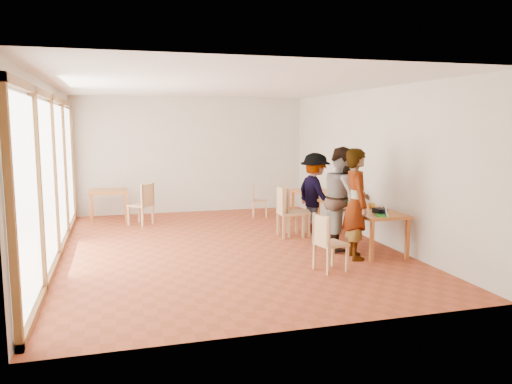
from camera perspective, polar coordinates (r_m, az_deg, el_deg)
ground at (r=9.52m, az=-3.62°, el=-6.25°), size 8.00×8.00×0.00m
wall_back at (r=13.20m, az=-7.36°, el=4.21°), size 6.00×0.10×3.00m
wall_front at (r=5.45m, az=5.17°, el=-0.74°), size 6.00×0.10×3.00m
wall_right at (r=10.33m, az=12.83°, el=3.11°), size 0.10×8.00×3.00m
window_wall at (r=9.13m, az=-22.19°, el=2.14°), size 0.10×8.00×3.00m
ceiling at (r=9.27m, az=-3.78°, el=12.18°), size 6.00×8.00×0.04m
communal_table at (r=10.40m, az=9.65°, el=-1.20°), size 0.80×4.00×0.75m
side_table at (r=12.35m, az=-16.54°, el=-0.17°), size 0.90×0.90×0.75m
chair_near at (r=7.89m, az=8.01°, el=-5.08°), size 0.51×0.51×0.49m
chair_mid at (r=10.22m, az=3.39°, el=-1.67°), size 0.50×0.50×0.55m
chair_far at (r=10.37m, az=4.21°, el=-1.54°), size 0.58×0.58×0.55m
chair_empty at (r=12.48m, az=0.03°, el=-0.56°), size 0.47×0.47×0.43m
chair_spare at (r=11.65m, az=-12.68°, el=-0.86°), size 0.64×0.64×0.52m
person_near at (r=8.70m, az=11.41°, el=-1.34°), size 0.59×0.77×1.90m
person_mid at (r=9.32m, az=9.90°, el=-0.71°), size 0.95×1.09×1.90m
person_far at (r=10.64m, az=6.75°, el=-0.13°), size 0.82×1.19×1.71m
laptop_near at (r=8.77m, az=14.30°, el=-2.35°), size 0.24×0.26×0.18m
laptop_mid at (r=10.14m, az=10.24°, el=-0.86°), size 0.25×0.27×0.20m
laptop_far at (r=10.82m, az=9.02°, el=-0.25°), size 0.26×0.29×0.23m
yellow_mug at (r=9.47m, az=13.10°, el=-1.58°), size 0.16×0.16×0.10m
green_bottle at (r=10.08m, az=8.70°, el=-0.39°), size 0.07×0.07×0.28m
clear_glass at (r=9.23m, az=11.99°, el=-1.81°), size 0.07×0.07×0.09m
condiment_cup at (r=9.94m, az=12.15°, el=-1.23°), size 0.08×0.08×0.06m
pink_phone at (r=9.64m, az=9.65°, el=-1.58°), size 0.05×0.10×0.01m
black_pouch at (r=9.00m, az=13.97°, el=-2.12°), size 0.16×0.26×0.09m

